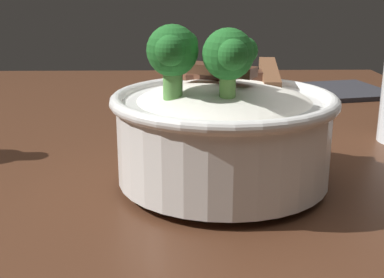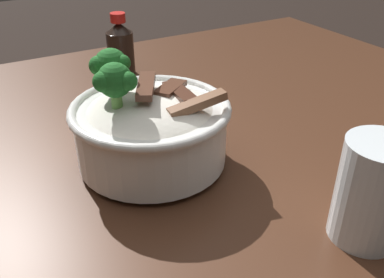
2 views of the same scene
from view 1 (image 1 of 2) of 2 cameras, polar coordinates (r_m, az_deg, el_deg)
rice_bowl at (r=0.48m, az=3.41°, el=1.64°), size 0.21×0.21×0.16m
folded_napkin at (r=0.97m, az=16.69°, el=5.16°), size 0.18×0.16×0.01m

